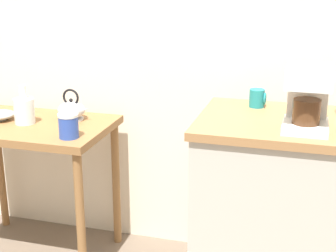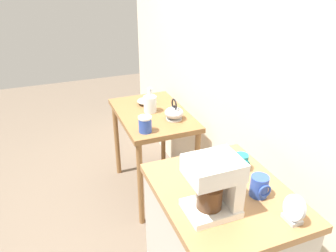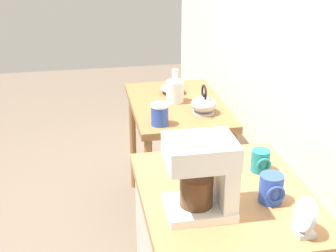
{
  "view_description": "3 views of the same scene",
  "coord_description": "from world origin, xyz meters",
  "px_view_note": "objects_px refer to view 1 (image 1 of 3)",
  "views": [
    {
      "loc": [
        0.77,
        -2.19,
        1.57
      ],
      "look_at": [
        0.14,
        0.01,
        0.84
      ],
      "focal_mm": 54.8,
      "sensor_mm": 36.0,
      "label": 1
    },
    {
      "loc": [
        1.74,
        -0.71,
        1.9
      ],
      "look_at": [
        -0.06,
        -0.01,
        0.93
      ],
      "focal_mm": 35.84,
      "sensor_mm": 36.0,
      "label": 2
    },
    {
      "loc": [
        2.1,
        -0.49,
        1.84
      ],
      "look_at": [
        -0.16,
        -0.07,
        0.83
      ],
      "focal_mm": 53.18,
      "sensor_mm": 36.0,
      "label": 3
    }
  ],
  "objects_px": {
    "teakettle": "(72,110)",
    "glass_carafe_vase": "(24,110)",
    "bowl_stoneware": "(0,115)",
    "coffee_maker": "(308,95)",
    "mug_blue": "(304,102)",
    "canister_enamel": "(69,126)",
    "mug_dark_teal": "(257,98)"
  },
  "relations": [
    {
      "from": "teakettle",
      "to": "coffee_maker",
      "type": "xyz_separation_m",
      "value": [
        1.21,
        -0.31,
        0.24
      ]
    },
    {
      "from": "canister_enamel",
      "to": "mug_dark_teal",
      "type": "xyz_separation_m",
      "value": [
        0.86,
        0.24,
        0.14
      ]
    },
    {
      "from": "teakettle",
      "to": "coffee_maker",
      "type": "relative_size",
      "value": 0.69
    },
    {
      "from": "teakettle",
      "to": "mug_blue",
      "type": "height_order",
      "value": "mug_blue"
    },
    {
      "from": "canister_enamel",
      "to": "mug_dark_teal",
      "type": "bearing_deg",
      "value": 15.7
    },
    {
      "from": "mug_dark_teal",
      "to": "canister_enamel",
      "type": "bearing_deg",
      "value": -164.3
    },
    {
      "from": "glass_carafe_vase",
      "to": "teakettle",
      "type": "bearing_deg",
      "value": 31.12
    },
    {
      "from": "bowl_stoneware",
      "to": "coffee_maker",
      "type": "bearing_deg",
      "value": -7.1
    },
    {
      "from": "mug_blue",
      "to": "teakettle",
      "type": "bearing_deg",
      "value": 176.48
    },
    {
      "from": "glass_carafe_vase",
      "to": "mug_blue",
      "type": "height_order",
      "value": "mug_blue"
    },
    {
      "from": "mug_blue",
      "to": "mug_dark_teal",
      "type": "height_order",
      "value": "mug_blue"
    },
    {
      "from": "teakettle",
      "to": "glass_carafe_vase",
      "type": "distance_m",
      "value": 0.24
    },
    {
      "from": "mug_blue",
      "to": "glass_carafe_vase",
      "type": "bearing_deg",
      "value": -177.84
    },
    {
      "from": "canister_enamel",
      "to": "coffee_maker",
      "type": "xyz_separation_m",
      "value": [
        1.09,
        -0.03,
        0.24
      ]
    },
    {
      "from": "glass_carafe_vase",
      "to": "coffee_maker",
      "type": "distance_m",
      "value": 1.44
    },
    {
      "from": "coffee_maker",
      "to": "mug_dark_teal",
      "type": "height_order",
      "value": "coffee_maker"
    },
    {
      "from": "bowl_stoneware",
      "to": "teakettle",
      "type": "bearing_deg",
      "value": 16.6
    },
    {
      "from": "coffee_maker",
      "to": "canister_enamel",
      "type": "bearing_deg",
      "value": 178.34
    },
    {
      "from": "bowl_stoneware",
      "to": "teakettle",
      "type": "height_order",
      "value": "teakettle"
    },
    {
      "from": "glass_carafe_vase",
      "to": "canister_enamel",
      "type": "bearing_deg",
      "value": -24.44
    },
    {
      "from": "canister_enamel",
      "to": "coffee_maker",
      "type": "distance_m",
      "value": 1.11
    },
    {
      "from": "glass_carafe_vase",
      "to": "coffee_maker",
      "type": "bearing_deg",
      "value": -7.25
    },
    {
      "from": "teakettle",
      "to": "mug_dark_teal",
      "type": "distance_m",
      "value": 0.99
    },
    {
      "from": "bowl_stoneware",
      "to": "canister_enamel",
      "type": "bearing_deg",
      "value": -18.72
    },
    {
      "from": "coffee_maker",
      "to": "mug_blue",
      "type": "height_order",
      "value": "coffee_maker"
    },
    {
      "from": "mug_blue",
      "to": "mug_dark_teal",
      "type": "xyz_separation_m",
      "value": [
        -0.21,
        0.04,
        -0.01
      ]
    },
    {
      "from": "teakettle",
      "to": "mug_blue",
      "type": "distance_m",
      "value": 1.2
    },
    {
      "from": "glass_carafe_vase",
      "to": "mug_blue",
      "type": "bearing_deg",
      "value": 2.16
    },
    {
      "from": "teakettle",
      "to": "mug_blue",
      "type": "relative_size",
      "value": 1.8
    },
    {
      "from": "canister_enamel",
      "to": "mug_blue",
      "type": "bearing_deg",
      "value": 10.63
    },
    {
      "from": "teakettle",
      "to": "glass_carafe_vase",
      "type": "xyz_separation_m",
      "value": [
        -0.21,
        -0.13,
        0.02
      ]
    },
    {
      "from": "glass_carafe_vase",
      "to": "mug_dark_teal",
      "type": "relative_size",
      "value": 2.4
    }
  ]
}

